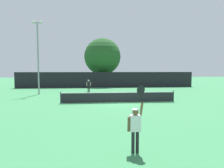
{
  "coord_description": "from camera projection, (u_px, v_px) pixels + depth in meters",
  "views": [
    {
      "loc": [
        -2.35,
        -18.17,
        3.03
      ],
      "look_at": [
        -0.25,
        3.65,
        1.44
      ],
      "focal_mm": 32.58,
      "sensor_mm": 36.0,
      "label": 1
    }
  ],
  "objects": [
    {
      "name": "ground_plane",
      "position": [
        119.0,
        103.0,
        18.48
      ],
      "size": [
        120.0,
        120.0,
        0.0
      ],
      "primitive_type": "plane",
      "color": "#387F4C"
    },
    {
      "name": "tennis_net",
      "position": [
        119.0,
        97.0,
        18.44
      ],
      "size": [
        10.42,
        0.08,
        1.07
      ],
      "color": "#232328",
      "rests_on": "ground"
    },
    {
      "name": "perimeter_fence",
      "position": [
        107.0,
        80.0,
        33.81
      ],
      "size": [
        29.54,
        0.12,
        2.58
      ],
      "primitive_type": "cube",
      "color": "black",
      "rests_on": "ground"
    },
    {
      "name": "player_serving",
      "position": [
        136.0,
        124.0,
        7.33
      ],
      "size": [
        0.67,
        0.39,
        2.45
      ],
      "color": "white",
      "rests_on": "ground"
    },
    {
      "name": "player_receiving",
      "position": [
        89.0,
        85.0,
        27.22
      ],
      "size": [
        0.57,
        0.24,
        1.62
      ],
      "rotation": [
        0.0,
        0.0,
        3.14
      ],
      "color": "black",
      "rests_on": "ground"
    },
    {
      "name": "tennis_ball",
      "position": [
        107.0,
        102.0,
        18.37
      ],
      "size": [
        0.07,
        0.07,
        0.07
      ],
      "primitive_type": "sphere",
      "color": "#CCE033",
      "rests_on": "ground"
    },
    {
      "name": "light_pole",
      "position": [
        38.0,
        53.0,
        24.34
      ],
      "size": [
        1.18,
        0.28,
        8.81
      ],
      "color": "gray",
      "rests_on": "ground"
    },
    {
      "name": "large_tree",
      "position": [
        103.0,
        57.0,
        37.39
      ],
      "size": [
        6.7,
        6.7,
        8.73
      ],
      "color": "brown",
      "rests_on": "ground"
    },
    {
      "name": "parked_car_near",
      "position": [
        115.0,
        81.0,
        40.75
      ],
      "size": [
        2.48,
        4.43,
        1.69
      ],
      "rotation": [
        0.0,
        0.0,
        0.14
      ],
      "color": "black",
      "rests_on": "ground"
    }
  ]
}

